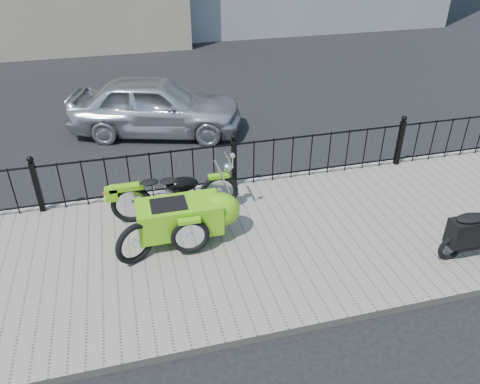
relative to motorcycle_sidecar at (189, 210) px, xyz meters
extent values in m
plane|color=black|center=(1.08, 0.06, -0.59)|extent=(120.00, 120.00, 0.00)
cube|color=gray|center=(1.08, -0.44, -0.53)|extent=(30.00, 3.80, 0.12)
cube|color=gray|center=(1.08, 1.50, -0.53)|extent=(30.00, 0.10, 0.12)
cylinder|color=black|center=(1.08, 1.36, 0.40)|extent=(14.00, 0.04, 0.04)
cylinder|color=black|center=(1.08, 1.36, -0.35)|extent=(14.00, 0.04, 0.04)
cube|color=black|center=(-2.42, 1.36, 0.01)|extent=(0.09, 0.09, 0.96)
sphere|color=black|center=(-2.42, 1.36, 0.55)|extent=(0.11, 0.11, 0.11)
cube|color=black|center=(1.08, 1.36, 0.01)|extent=(0.09, 0.09, 0.96)
sphere|color=black|center=(1.08, 1.36, 0.55)|extent=(0.11, 0.11, 0.11)
cube|color=black|center=(4.58, 1.36, 0.01)|extent=(0.09, 0.09, 0.96)
sphere|color=black|center=(4.58, 1.36, 0.55)|extent=(0.11, 0.11, 0.11)
torus|color=black|center=(0.62, 0.61, -0.13)|extent=(0.69, 0.09, 0.69)
torus|color=black|center=(-0.88, 0.61, -0.13)|extent=(0.69, 0.09, 0.69)
torus|color=black|center=(-0.08, -0.53, -0.13)|extent=(0.60, 0.08, 0.60)
cube|color=gray|center=(-0.13, 0.61, -0.11)|extent=(0.34, 0.22, 0.24)
cylinder|color=black|center=(-0.13, 0.61, -0.18)|extent=(1.40, 0.04, 0.04)
ellipsoid|color=black|center=(-0.01, 0.61, 0.13)|extent=(0.54, 0.29, 0.26)
cylinder|color=silver|center=(0.80, 0.61, 0.49)|extent=(0.03, 0.56, 0.03)
cylinder|color=silver|center=(0.68, 0.61, 0.18)|extent=(0.25, 0.04, 0.59)
sphere|color=silver|center=(0.78, 0.61, 0.35)|extent=(0.15, 0.15, 0.15)
cube|color=#61B411|center=(0.62, 0.61, 0.20)|extent=(0.36, 0.12, 0.06)
cube|color=#61B411|center=(-0.93, 0.61, 0.21)|extent=(0.55, 0.16, 0.08)
ellipsoid|color=black|center=(-0.23, 0.61, 0.23)|extent=(0.31, 0.22, 0.08)
ellipsoid|color=black|center=(-0.55, 0.61, 0.25)|extent=(0.31, 0.22, 0.08)
sphere|color=red|center=(-1.28, 0.61, 0.15)|extent=(0.07, 0.07, 0.07)
cube|color=yellow|center=(-1.30, 0.71, -0.03)|extent=(0.02, 0.14, 0.10)
cube|color=#61B411|center=(-0.18, -0.14, 0.00)|extent=(1.30, 0.62, 0.50)
ellipsoid|color=#61B411|center=(0.47, -0.14, 0.02)|extent=(0.65, 0.60, 0.54)
cube|color=black|center=(-0.33, -0.14, 0.23)|extent=(0.55, 0.43, 0.06)
cube|color=#61B411|center=(-0.08, -0.53, 0.16)|extent=(0.34, 0.11, 0.06)
torus|color=black|center=(3.71, -1.63, -0.26)|extent=(0.43, 0.07, 0.43)
cube|color=black|center=(3.92, -1.63, 0.00)|extent=(0.58, 0.27, 0.42)
ellipsoid|color=black|center=(3.92, -1.63, 0.24)|extent=(0.49, 0.25, 0.10)
torus|color=black|center=(-0.89, -0.48, -0.14)|extent=(0.63, 0.43, 0.67)
imported|color=silver|center=(-0.05, 4.51, 0.10)|extent=(4.35, 2.73, 1.38)
camera|label=1|loc=(-0.79, -6.22, 4.12)|focal=35.00mm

